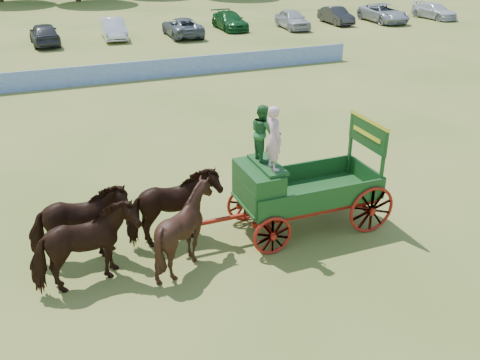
% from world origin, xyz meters
% --- Properties ---
extents(ground, '(160.00, 160.00, 0.00)m').
position_xyz_m(ground, '(0.00, 0.00, 0.00)').
color(ground, olive).
rests_on(ground, ground).
extents(horse_lead_left, '(2.65, 1.61, 2.08)m').
position_xyz_m(horse_lead_left, '(-6.05, -0.09, 1.04)').
color(horse_lead_left, black).
rests_on(horse_lead_left, ground).
extents(horse_lead_right, '(2.48, 1.16, 2.08)m').
position_xyz_m(horse_lead_right, '(-6.05, 1.01, 1.04)').
color(horse_lead_right, black).
rests_on(horse_lead_right, ground).
extents(horse_wheel_left, '(1.96, 1.76, 2.09)m').
position_xyz_m(horse_wheel_left, '(-3.65, -0.09, 1.04)').
color(horse_wheel_left, black).
rests_on(horse_wheel_left, ground).
extents(horse_wheel_right, '(2.58, 1.39, 2.08)m').
position_xyz_m(horse_wheel_right, '(-3.65, 1.01, 1.04)').
color(horse_wheel_right, black).
rests_on(horse_wheel_right, ground).
extents(farm_dray, '(5.99, 2.00, 3.82)m').
position_xyz_m(farm_dray, '(-0.69, 0.48, 1.64)').
color(farm_dray, maroon).
rests_on(farm_dray, ground).
extents(sponsor_banner, '(26.00, 0.08, 1.05)m').
position_xyz_m(sponsor_banner, '(-1.00, 18.00, 0.53)').
color(sponsor_banner, '#1D3FA1').
rests_on(sponsor_banner, ground).
extents(parked_cars, '(56.82, 6.76, 1.56)m').
position_xyz_m(parked_cars, '(2.95, 30.12, 0.72)').
color(parked_cars, silver).
rests_on(parked_cars, ground).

